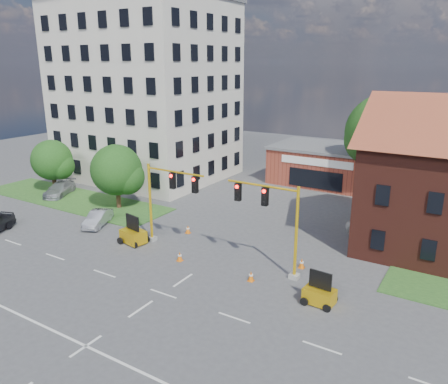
{
  "coord_description": "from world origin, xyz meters",
  "views": [
    {
      "loc": [
        15.52,
        -18.18,
        13.47
      ],
      "look_at": [
        -1.81,
        10.0,
        3.63
      ],
      "focal_mm": 35.0,
      "sensor_mm": 36.0,
      "label": 1
    }
  ],
  "objects_px": {
    "signal_mast_east": "(273,217)",
    "pickup_white": "(386,232)",
    "trailer_east": "(319,294)",
    "signal_mast_west": "(167,196)",
    "trailer_west": "(133,235)"
  },
  "relations": [
    {
      "from": "signal_mast_east",
      "to": "trailer_east",
      "type": "bearing_deg",
      "value": -27.73
    },
    {
      "from": "signal_mast_west",
      "to": "trailer_east",
      "type": "distance_m",
      "value": 13.41
    },
    {
      "from": "signal_mast_west",
      "to": "trailer_west",
      "type": "relative_size",
      "value": 2.82
    },
    {
      "from": "signal_mast_west",
      "to": "trailer_east",
      "type": "bearing_deg",
      "value": -9.55
    },
    {
      "from": "signal_mast_east",
      "to": "trailer_west",
      "type": "height_order",
      "value": "signal_mast_east"
    },
    {
      "from": "signal_mast_west",
      "to": "trailer_west",
      "type": "height_order",
      "value": "signal_mast_west"
    },
    {
      "from": "pickup_white",
      "to": "trailer_west",
      "type": "bearing_deg",
      "value": 138.98
    },
    {
      "from": "signal_mast_west",
      "to": "pickup_white",
      "type": "xyz_separation_m",
      "value": [
        14.06,
        9.39,
        -3.09
      ]
    },
    {
      "from": "signal_mast_east",
      "to": "trailer_east",
      "type": "distance_m",
      "value": 5.69
    },
    {
      "from": "trailer_west",
      "to": "trailer_east",
      "type": "bearing_deg",
      "value": 8.03
    },
    {
      "from": "signal_mast_east",
      "to": "pickup_white",
      "type": "relative_size",
      "value": 1.04
    },
    {
      "from": "signal_mast_east",
      "to": "pickup_white",
      "type": "xyz_separation_m",
      "value": [
        5.35,
        9.39,
        -3.09
      ]
    },
    {
      "from": "signal_mast_west",
      "to": "pickup_white",
      "type": "bearing_deg",
      "value": 33.73
    },
    {
      "from": "trailer_east",
      "to": "pickup_white",
      "type": "height_order",
      "value": "trailer_east"
    },
    {
      "from": "signal_mast_west",
      "to": "pickup_white",
      "type": "height_order",
      "value": "signal_mast_west"
    }
  ]
}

